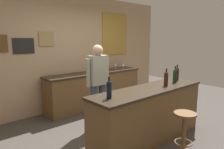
{
  "coord_description": "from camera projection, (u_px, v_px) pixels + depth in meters",
  "views": [
    {
      "loc": [
        -2.66,
        -2.47,
        1.73
      ],
      "look_at": [
        -0.09,
        0.45,
        1.05
      ],
      "focal_mm": 32.89,
      "sensor_mm": 36.0,
      "label": 1
    }
  ],
  "objects": [
    {
      "name": "back_wall",
      "position": [
        74.0,
        52.0,
        5.13
      ],
      "size": [
        6.0,
        0.09,
        2.8
      ],
      "color": "tan",
      "rests_on": "ground_plane"
    },
    {
      "name": "bar_counter",
      "position": [
        149.0,
        114.0,
        3.48
      ],
      "size": [
        2.29,
        0.6,
        0.92
      ],
      "color": "brown",
      "rests_on": "ground_plane"
    },
    {
      "name": "wine_glass_c",
      "position": [
        123.0,
        65.0,
        5.75
      ],
      "size": [
        0.07,
        0.07,
        0.16
      ],
      "color": "silver",
      "rests_on": "side_counter"
    },
    {
      "name": "wine_bottle_c",
      "position": [
        175.0,
        75.0,
        3.84
      ],
      "size": [
        0.07,
        0.07,
        0.31
      ],
      "color": "black",
      "rests_on": "bar_counter"
    },
    {
      "name": "wine_bottle_a",
      "position": [
        109.0,
        89.0,
        2.8
      ],
      "size": [
        0.07,
        0.07,
        0.31
      ],
      "color": "black",
      "rests_on": "bar_counter"
    },
    {
      "name": "ground_plane",
      "position": [
        132.0,
        132.0,
        3.86
      ],
      "size": [
        10.0,
        10.0,
        0.0
      ],
      "primitive_type": "plane",
      "color": "#423D38"
    },
    {
      "name": "wine_bottle_d",
      "position": [
        177.0,
        73.0,
        4.05
      ],
      "size": [
        0.07,
        0.07,
        0.31
      ],
      "color": "black",
      "rests_on": "bar_counter"
    },
    {
      "name": "wine_glass_b",
      "position": [
        116.0,
        65.0,
        5.74
      ],
      "size": [
        0.07,
        0.07,
        0.16
      ],
      "color": "silver",
      "rests_on": "side_counter"
    },
    {
      "name": "wine_bottle_b",
      "position": [
        166.0,
        78.0,
        3.55
      ],
      "size": [
        0.07,
        0.07,
        0.31
      ],
      "color": "black",
      "rests_on": "bar_counter"
    },
    {
      "name": "wine_glass_a",
      "position": [
        103.0,
        67.0,
        5.37
      ],
      "size": [
        0.07,
        0.07,
        0.16
      ],
      "color": "silver",
      "rests_on": "side_counter"
    },
    {
      "name": "side_counter",
      "position": [
        96.0,
        89.0,
        5.26
      ],
      "size": [
        2.65,
        0.56,
        0.9
      ],
      "color": "brown",
      "rests_on": "ground_plane"
    },
    {
      "name": "bartender",
      "position": [
        98.0,
        81.0,
        3.94
      ],
      "size": [
        0.52,
        0.21,
        1.62
      ],
      "color": "#384766",
      "rests_on": "ground_plane"
    },
    {
      "name": "bar_stool",
      "position": [
        184.0,
        127.0,
        2.98
      ],
      "size": [
        0.32,
        0.32,
        0.68
      ],
      "color": "brown",
      "rests_on": "ground_plane"
    },
    {
      "name": "coffee_mug",
      "position": [
        99.0,
        70.0,
        5.17
      ],
      "size": [
        0.13,
        0.08,
        0.09
      ],
      "color": "#336699",
      "rests_on": "side_counter"
    }
  ]
}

